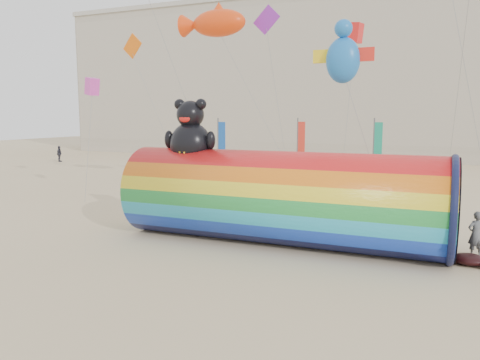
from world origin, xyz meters
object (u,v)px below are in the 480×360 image
at_px(windsock_assembly, 280,195).
at_px(fabric_bundle, 475,261).
at_px(hotel_building, 282,80).
at_px(kite_handler, 476,234).

relative_size(windsock_assembly, fabric_bundle, 5.13).
relative_size(hotel_building, fabric_bundle, 23.06).
relative_size(windsock_assembly, kite_handler, 7.55).
distance_m(windsock_assembly, kite_handler, 7.63).
height_order(kite_handler, fabric_bundle, kite_handler).
relative_size(hotel_building, windsock_assembly, 4.50).
bearing_deg(hotel_building, kite_handler, -63.45).
xyz_separation_m(kite_handler, fabric_bundle, (-0.04, -1.09, -0.72)).
xyz_separation_m(hotel_building, kite_handler, (22.37, -44.77, -9.42)).
height_order(hotel_building, fabric_bundle, hotel_building).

